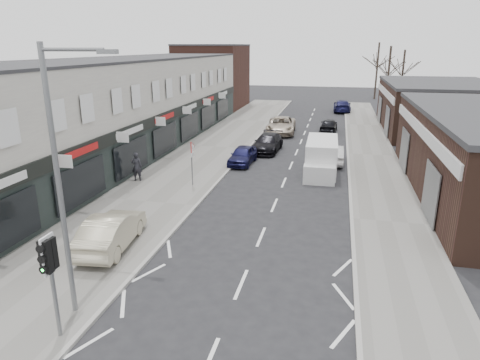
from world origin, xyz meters
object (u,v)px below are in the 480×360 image
Objects in this scene: sedan_on_pavement at (111,231)px; parked_car_left_c at (281,125)px; parked_car_left_a at (243,155)px; parked_car_right_c at (342,106)px; parked_car_left_b at (268,143)px; parked_car_right_a at (333,154)px; street_lamp at (63,172)px; parked_car_right_b at (329,125)px; warning_sign at (192,151)px; white_van at (321,157)px; pedestrian at (137,167)px; traffic_light at (49,263)px.

sedan_on_pavement is 26.04m from parked_car_left_c.
parked_car_right_c is at bearing 78.47° from parked_car_left_a.
parked_car_left_b is (3.44, 18.33, -0.16)m from sedan_on_pavement.
parked_car_right_a is at bearing -124.89° from sedan_on_pavement.
parked_car_right_b is (6.73, 31.89, -3.97)m from street_lamp.
parked_car_left_c is at bearing 25.38° from parked_car_right_b.
parked_car_right_a is at bearing 42.60° from warning_sign.
white_van is 11.83m from pedestrian.
white_van is at bearing 86.92° from parked_car_right_c.
pedestrian is at bearing -114.13° from parked_car_left_c.
pedestrian is 21.97m from parked_car_right_b.
pedestrian is at bearing 107.19° from traffic_light.
parked_car_left_a is (1.00, 19.68, -1.78)m from traffic_light.
warning_sign reaches higher than parked_car_right_c.
street_lamp is at bearing 68.94° from parked_car_right_a.
pedestrian is (-10.85, -4.72, -0.02)m from white_van.
parked_car_left_c is 11.11m from parked_car_right_a.
sedan_on_pavement is 0.78× the size of parked_car_left_c.
parked_car_right_b is at bearing 68.92° from warning_sign.
parked_car_right_a is (6.24, 1.69, 0.01)m from parked_car_left_a.
traffic_light is 0.56× the size of white_van.
warning_sign reaches higher than pedestrian.
parked_car_right_b is (0.10, 14.32, -0.37)m from white_van.
parked_car_right_a is at bearing -22.42° from parked_car_left_b.
pedestrian is (-4.35, 14.07, -1.41)m from traffic_light.
parked_car_right_b is (-0.64, 11.74, 0.01)m from parked_car_right_a.
white_van reaches higher than parked_car_left_c.
warning_sign is at bearing -104.62° from parked_car_left_a.
parked_car_left_b is at bearing -26.36° from parked_car_right_a.
pedestrian is 13.70m from parked_car_right_a.
traffic_light is 0.56× the size of parked_car_left_c.
parked_car_left_c is at bearing 92.29° from parked_car_left_b.
parked_car_right_a reaches higher than parked_car_left_a.
parked_car_left_b is 7.48m from parked_car_left_c.
parked_car_left_c is 16.72m from parked_car_right_c.
traffic_light is 33.81m from parked_car_right_b.
sedan_on_pavement reaches higher than parked_car_right_b.
pedestrian is (-4.23, 12.85, -3.62)m from street_lamp.
parked_car_right_a is 11.76m from parked_car_right_b.
warning_sign is (-0.76, 14.02, -0.21)m from traffic_light.
parked_car_left_a is at bearing 86.51° from street_lamp.
parked_car_right_b is at bearing 88.46° from white_van.
parked_car_right_a is at bearing 69.93° from street_lamp.
street_lamp reaches higher than pedestrian.
white_van is at bearing -6.57° from parked_car_left_a.
pedestrian reaches higher than parked_car_right_c.
parked_car_left_b is (2.24, 22.59, -3.94)m from street_lamp.
warning_sign is at bearing 171.21° from pedestrian.
parked_car_left_b is 1.22× the size of parked_car_right_b.
pedestrian is 0.38× the size of parked_car_left_b.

